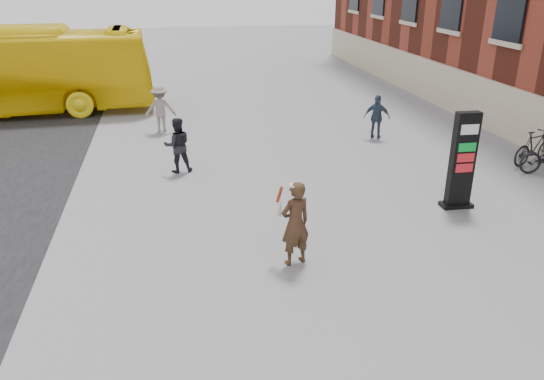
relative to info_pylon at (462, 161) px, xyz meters
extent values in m
plane|color=#9E9EA3|center=(-4.70, -1.94, -1.22)|extent=(100.00, 100.00, 0.00)
cube|color=beige|center=(4.74, 4.06, -0.32)|extent=(0.18, 44.00, 1.80)
cube|color=black|center=(0.00, 0.00, 0.00)|extent=(0.59, 0.26, 2.44)
cube|color=black|center=(0.00, 0.00, -1.17)|extent=(0.79, 0.42, 0.10)
cube|color=white|center=(0.00, 0.00, 0.83)|extent=(0.45, 0.29, 0.24)
cube|color=#087D29|center=(0.00, 0.00, 0.39)|extent=(0.45, 0.29, 0.21)
cube|color=#A8171D|center=(0.00, 0.00, 0.13)|extent=(0.45, 0.29, 0.21)
cube|color=#A8171D|center=(0.00, 0.00, -0.14)|extent=(0.45, 0.29, 0.21)
imported|color=#422918|center=(-4.64, -1.94, -0.33)|extent=(0.75, 0.61, 1.77)
cylinder|color=white|center=(-4.64, -1.94, 0.47)|extent=(0.25, 0.25, 0.06)
cone|color=white|center=(-4.52, -1.62, -0.01)|extent=(0.26, 0.30, 0.43)
cylinder|color=maroon|center=(-4.52, -1.62, 0.25)|extent=(0.13, 0.17, 0.37)
cone|color=white|center=(-4.92, -1.76, -0.01)|extent=(0.30, 0.26, 0.43)
cylinder|color=maroon|center=(-4.92, -1.76, 0.25)|extent=(0.17, 0.13, 0.37)
imported|color=black|center=(-6.78, 3.90, -0.41)|extent=(0.85, 0.69, 1.63)
imported|color=gray|center=(-7.27, 8.33, -0.36)|extent=(1.11, 0.64, 1.71)
imported|color=#2E3F50|center=(0.19, 6.00, -0.45)|extent=(0.97, 0.77, 1.54)
imported|color=black|center=(3.90, 2.49, -0.68)|extent=(1.85, 1.04, 1.07)
camera|label=1|loc=(-6.89, -11.09, 4.28)|focal=35.00mm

